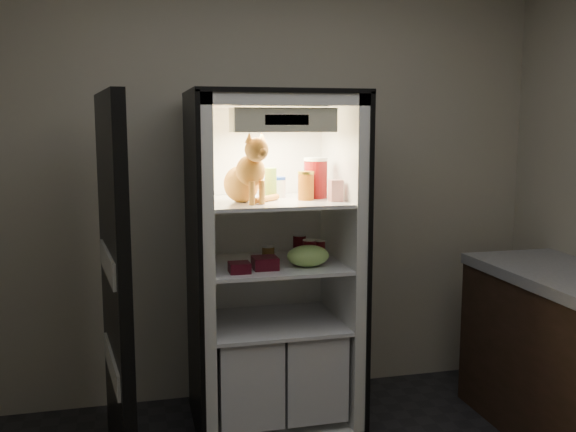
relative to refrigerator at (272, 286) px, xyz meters
name	(u,v)px	position (x,y,z in m)	size (l,w,h in m)	color
room_shell	(359,148)	(0.00, -1.38, 0.83)	(3.60, 3.60, 3.60)	white
refrigerator	(272,286)	(0.00, 0.00, 0.00)	(0.90, 0.72, 1.88)	white
fridge_door	(115,288)	(-0.84, -0.31, 0.12)	(0.16, 0.87, 1.85)	black
tabby_cat	(246,176)	(-0.16, -0.14, 0.64)	(0.34, 0.37, 0.37)	orange
parmesan_shaker	(271,184)	(-0.01, -0.04, 0.58)	(0.07, 0.07, 0.17)	#248728
mayo_tub	(278,187)	(0.05, 0.06, 0.56)	(0.08, 0.08, 0.11)	white
salsa_jar	(306,186)	(0.17, -0.10, 0.58)	(0.09, 0.09, 0.16)	maroon
pepper_jar	(316,178)	(0.25, -0.02, 0.61)	(0.13, 0.13, 0.22)	maroon
cream_carton	(336,191)	(0.31, -0.20, 0.56)	(0.07, 0.07, 0.12)	silver
soda_can_a	(299,247)	(0.17, 0.01, 0.22)	(0.07, 0.07, 0.14)	black
soda_can_b	(319,251)	(0.25, -0.08, 0.21)	(0.06, 0.06, 0.12)	black
soda_can_c	(309,252)	(0.18, -0.13, 0.22)	(0.07, 0.07, 0.13)	black
condiment_jar	(268,254)	(-0.03, -0.04, 0.20)	(0.07, 0.07, 0.10)	brown
grape_bag	(308,256)	(0.16, -0.19, 0.21)	(0.23, 0.17, 0.12)	#7EAA4F
berry_box_left	(239,268)	(-0.22, -0.25, 0.18)	(0.11, 0.11, 0.05)	#540E1B
berry_box_right	(265,263)	(-0.08, -0.19, 0.18)	(0.13, 0.13, 0.06)	#540E1B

